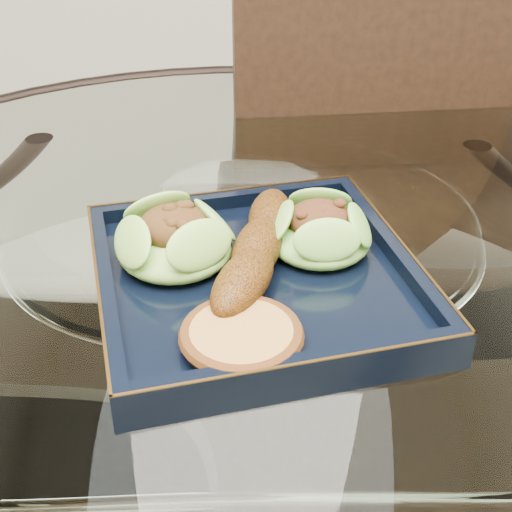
{
  "coord_description": "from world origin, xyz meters",
  "views": [
    {
      "loc": [
        0.03,
        -0.56,
        1.13
      ],
      "look_at": [
        0.01,
        -0.06,
        0.8
      ],
      "focal_mm": 50.0,
      "sensor_mm": 36.0,
      "label": 1
    }
  ],
  "objects": [
    {
      "name": "dining_table",
      "position": [
        -0.0,
        -0.0,
        0.6
      ],
      "size": [
        1.13,
        1.13,
        0.77
      ],
      "color": "white",
      "rests_on": "ground"
    },
    {
      "name": "dining_chair",
      "position": [
        0.19,
        0.28,
        0.55
      ],
      "size": [
        0.49,
        0.49,
        0.99
      ],
      "rotation": [
        0.0,
        0.0,
        0.15
      ],
      "color": "black",
      "rests_on": "ground"
    },
    {
      "name": "navy_plate",
      "position": [
        0.01,
        -0.06,
        0.77
      ],
      "size": [
        0.34,
        0.34,
        0.02
      ],
      "primitive_type": "cube",
      "rotation": [
        0.0,
        0.0,
        0.29
      ],
      "color": "black",
      "rests_on": "dining_table"
    },
    {
      "name": "lettuce_wrap_left",
      "position": [
        -0.06,
        -0.03,
        0.8
      ],
      "size": [
        0.12,
        0.12,
        0.04
      ],
      "primitive_type": "ellipsoid",
      "rotation": [
        0.0,
        0.0,
        0.19
      ],
      "color": "#69A32F",
      "rests_on": "navy_plate"
    },
    {
      "name": "lettuce_wrap_right",
      "position": [
        0.07,
        -0.01,
        0.8
      ],
      "size": [
        0.12,
        0.12,
        0.03
      ],
      "primitive_type": "ellipsoid",
      "rotation": [
        0.0,
        0.0,
        -0.39
      ],
      "color": "#5EA830",
      "rests_on": "navy_plate"
    },
    {
      "name": "roasted_plantain",
      "position": [
        0.01,
        -0.04,
        0.8
      ],
      "size": [
        0.08,
        0.2,
        0.04
      ],
      "primitive_type": "ellipsoid",
      "rotation": [
        0.0,
        0.0,
        1.38
      ],
      "color": "#61340A",
      "rests_on": "navy_plate"
    },
    {
      "name": "crumb_patty",
      "position": [
        0.01,
        -0.15,
        0.79
      ],
      "size": [
        0.09,
        0.09,
        0.02
      ],
      "primitive_type": "cylinder",
      "rotation": [
        0.0,
        0.0,
        -0.07
      ],
      "color": "#A97438",
      "rests_on": "navy_plate"
    }
  ]
}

